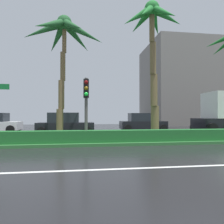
# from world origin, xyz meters

# --- Properties ---
(palm_tree_centre) EXTENTS (5.00, 4.54, 7.52)m
(palm_tree_centre) POSITION_xyz_m (3.88, 8.82, 6.28)
(palm_tree_centre) COLOR brown
(palm_tree_centre) RESTS_ON median_strip
(palm_tree_centre_right) EXTENTS (3.96, 3.74, 8.35)m
(palm_tree_centre_right) POSITION_xyz_m (9.24, 8.06, 6.69)
(palm_tree_centre_right) COLOR brown
(palm_tree_centre_right) RESTS_ON median_strip
(traffic_signal_median_right) EXTENTS (0.28, 0.43, 3.30)m
(traffic_signal_median_right) POSITION_xyz_m (5.22, 6.72, 2.42)
(traffic_signal_median_right) COLOR #4C4C47
(traffic_signal_median_right) RESTS_ON median_strip
(car_in_traffic_third) EXTENTS (4.30, 2.02, 1.72)m
(car_in_traffic_third) POSITION_xyz_m (3.64, 12.23, 0.83)
(car_in_traffic_third) COLOR black
(car_in_traffic_third) RESTS_ON ground_plane
(car_in_traffic_fourth) EXTENTS (4.30, 2.02, 1.72)m
(car_in_traffic_fourth) POSITION_xyz_m (10.56, 14.72, 0.83)
(car_in_traffic_fourth) COLOR black
(car_in_traffic_fourth) RESTS_ON ground_plane
(building_far_right) EXTENTS (20.49, 10.76, 12.94)m
(building_far_right) POSITION_xyz_m (25.52, 27.32, 6.47)
(building_far_right) COLOR slate
(building_far_right) RESTS_ON ground_plane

